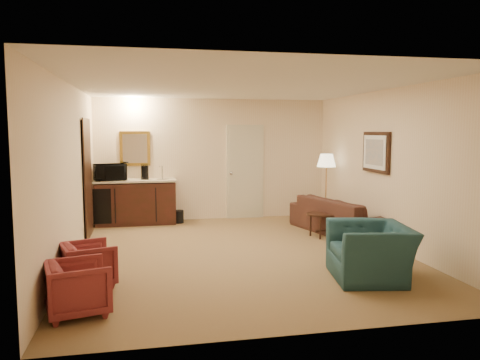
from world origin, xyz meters
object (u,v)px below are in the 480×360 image
Objects in this scene: teal_armchair at (371,243)px; floor_lamp at (326,189)px; sofa at (342,210)px; rose_chair_near at (89,262)px; waste_bin at (179,217)px; rose_chair_far at (78,285)px; coffee_table at (326,225)px; wetbar_cabinet at (136,202)px; microwave at (110,170)px; coffee_maker at (145,173)px.

floor_lamp is (0.79, 3.53, 0.25)m from teal_armchair.
teal_armchair is at bearing 149.10° from sofa.
sofa reaches higher than rose_chair_near.
floor_lamp is at bearing -12.58° from waste_bin.
rose_chair_far reaches higher than waste_bin.
coffee_table is (-0.38, -0.18, -0.23)m from sofa.
wetbar_cabinet is 4.15m from sofa.
waste_bin is at bearing -30.56° from rose_chair_far.
microwave is (-3.56, 4.22, 0.65)m from teal_armchair.
rose_chair_near reaches higher than waste_bin.
sofa is 0.98m from floor_lamp.
rose_chair_near is at bearing -144.16° from floor_lamp.
microwave reaches higher than rose_chair_far.
coffee_maker reaches higher than waste_bin.
rose_chair_near is 3.92m from microwave.
teal_armchair is at bearing -49.25° from coffee_maker.
microwave reaches higher than rose_chair_near.
floor_lamp reaches higher than microwave.
waste_bin is (0.87, -0.07, -0.33)m from wetbar_cabinet.
coffee_table is (3.92, 2.93, -0.10)m from rose_chair_far.
wetbar_cabinet is at bearing -10.73° from microwave.
rose_chair_near is at bearing 102.18° from sofa.
coffee_maker is (-3.23, 1.88, 0.85)m from coffee_table.
microwave reaches higher than waste_bin.
microwave reaches higher than sofa.
sofa is 0.48m from coffee_table.
teal_armchair is at bearing -54.40° from wetbar_cabinet.
teal_armchair reaches higher than sofa.
sofa is at bearing -18.16° from coffee_maker.
floor_lamp reaches higher than rose_chair_far.
rose_chair_far is (-3.56, -0.52, -0.16)m from teal_armchair.
floor_lamp is at bearing -25.11° from microwave.
microwave is (0.00, 3.83, 0.82)m from rose_chair_near.
coffee_table is at bearing -40.86° from microwave.
sofa is 3.60× the size of rose_chair_far.
wetbar_cabinet is at bearing 175.38° from waste_bin.
wetbar_cabinet is at bearing -20.38° from rose_chair_far.
sofa reaches higher than waste_bin.
coffee_maker is at bearing -22.60° from rose_chair_far.
microwave reaches higher than teal_armchair.
rose_chair_near is (-3.56, 0.39, -0.17)m from teal_armchair.
sofa is 3.36m from waste_bin.
coffee_table reaches higher than waste_bin.
teal_armchair is 3.81× the size of coffee_maker.
rose_chair_far is 5.96m from floor_lamp.
rose_chair_far is (0.00, -0.91, 0.01)m from rose_chair_near.
coffee_table is 2.63× the size of coffee_maker.
teal_armchair is 3.63m from floor_lamp.
coffee_table is at bearing -67.62° from rose_chair_far.
floor_lamp is 2.43× the size of microwave.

